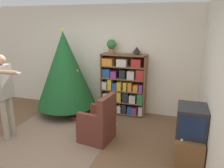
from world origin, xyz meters
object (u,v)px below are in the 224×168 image
Objects in this scene: bookshelf at (124,86)px; table_lamp at (137,50)px; christmas_tree at (65,70)px; potted_plant at (112,45)px; television at (192,120)px; standing_person at (5,90)px; armchair at (98,125)px.

table_lamp reaches higher than bookshelf.
christmas_tree reaches higher than potted_plant.
bookshelf is 2.20m from television.
television is 0.32× the size of standing_person.
television is 3.31m from standing_person.
bookshelf is at bearing 15.34° from christmas_tree.
standing_person is 4.98× the size of potted_plant.
bookshelf is 0.92m from table_lamp.
potted_plant is (1.04, 0.38, 0.57)m from christmas_tree.
bookshelf is 4.49× the size of potted_plant.
television is 2.19m from table_lamp.
armchair is 1.92m from table_lamp.
christmas_tree is 6.25× the size of potted_plant.
television is at bearing -23.67° from christmas_tree.
standing_person is at bearing -67.26° from armchair.
standing_person is 2.85m from table_lamp.
standing_person reaches higher than television.
bookshelf is 1.44m from armchair.
christmas_tree reaches higher than armchair.
bookshelf is 1.45m from christmas_tree.
christmas_tree is at bearing 156.33° from television.
bookshelf reaches higher than armchair.
standing_person is (-1.68, -0.44, 0.65)m from armchair.
potted_plant is at bearing -164.25° from armchair.
armchair is (-0.12, -1.38, -0.39)m from bookshelf.
bookshelf is 2.57m from standing_person.
television is (1.50, -1.62, 0.04)m from bookshelf.
television is 2.63× the size of table_lamp.
standing_person is (-3.30, -0.20, 0.22)m from television.
christmas_tree is 1.25m from potted_plant.
standing_person is at bearing -138.83° from table_lamp.
bookshelf is at bearing -1.83° from potted_plant.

